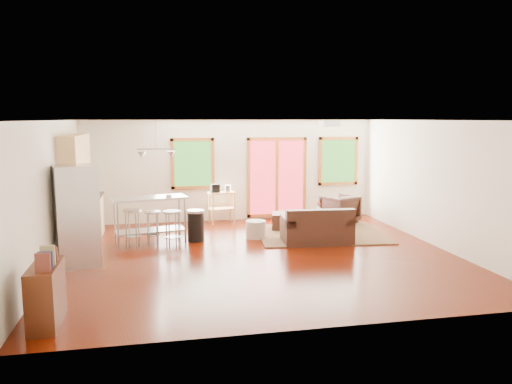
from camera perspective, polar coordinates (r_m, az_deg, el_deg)
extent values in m
cube|color=#3C0B00|center=(9.78, 0.35, -7.28)|extent=(7.50, 7.00, 0.02)
cube|color=white|center=(9.42, 0.37, 8.25)|extent=(7.50, 7.00, 0.02)
cube|color=white|center=(12.94, -2.82, 2.47)|extent=(7.50, 0.02, 2.60)
cube|color=white|center=(9.49, -22.46, -0.32)|extent=(0.02, 7.00, 2.60)
cube|color=white|center=(10.91, 20.07, 0.87)|extent=(0.02, 7.00, 2.60)
cube|color=white|center=(6.17, 7.06, -4.15)|extent=(7.50, 0.02, 2.60)
cube|color=#25521B|center=(12.76, -7.25, 3.24)|extent=(0.94, 0.02, 1.14)
cube|color=#AA5920|center=(12.72, -7.30, 5.97)|extent=(1.10, 0.05, 0.08)
cube|color=#AA5920|center=(12.83, -7.20, 0.52)|extent=(1.10, 0.05, 0.08)
cube|color=#AA5920|center=(12.73, -9.54, 3.18)|extent=(0.08, 0.05, 1.30)
cube|color=#AA5920|center=(12.81, -4.97, 3.29)|extent=(0.08, 0.05, 1.30)
cube|color=#AA222E|center=(13.15, 2.39, 1.69)|extent=(1.44, 0.02, 1.94)
cube|color=#AA5920|center=(13.07, 2.42, 6.10)|extent=(1.60, 0.05, 0.08)
cube|color=#AA5920|center=(13.30, 2.37, -2.63)|extent=(1.60, 0.05, 0.08)
cube|color=#AA5920|center=(12.99, -0.86, 1.62)|extent=(0.08, 0.05, 2.10)
cube|color=#AA5920|center=(13.35, 5.57, 1.76)|extent=(0.08, 0.05, 2.10)
cube|color=#AA5920|center=(13.15, 2.39, 1.69)|extent=(0.08, 0.05, 1.94)
cube|color=#25521B|center=(13.61, 9.38, 3.51)|extent=(0.94, 0.02, 1.14)
cube|color=#AA5920|center=(13.57, 9.45, 6.08)|extent=(1.10, 0.05, 0.08)
cube|color=#AA5920|center=(13.68, 9.32, 0.96)|extent=(1.10, 0.05, 0.08)
cube|color=#AA5920|center=(13.44, 7.35, 3.49)|extent=(0.08, 0.05, 1.30)
cube|color=#AA5920|center=(13.80, 11.37, 3.52)|extent=(0.08, 0.05, 1.30)
cube|color=#465E36|center=(11.54, 7.40, -4.79)|extent=(3.03, 2.44, 0.03)
cube|color=black|center=(10.78, 6.92, -4.69)|extent=(1.51, 0.92, 0.41)
cube|color=black|center=(10.41, 7.39, -3.00)|extent=(1.46, 0.30, 0.37)
cube|color=black|center=(10.59, 3.64, -3.33)|extent=(0.25, 0.83, 0.15)
cube|color=black|center=(10.90, 10.16, -3.12)|extent=(0.25, 0.83, 0.15)
cube|color=black|center=(10.70, 5.23, -3.33)|extent=(0.64, 0.57, 0.12)
cube|color=black|center=(10.86, 8.52, -3.22)|extent=(0.64, 0.57, 0.12)
cube|color=#3C180A|center=(11.81, 7.27, -2.53)|extent=(1.20, 0.88, 0.04)
cube|color=#3C180A|center=(11.60, 5.12, -3.78)|extent=(0.08, 0.08, 0.39)
cube|color=#3C180A|center=(11.67, 9.54, -3.79)|extent=(0.08, 0.08, 0.39)
cube|color=#3C180A|center=(12.06, 5.03, -3.31)|extent=(0.08, 0.08, 0.39)
cube|color=#3C180A|center=(12.13, 9.28, -3.32)|extent=(0.08, 0.08, 0.39)
imported|color=black|center=(12.84, 9.52, -1.76)|extent=(1.00, 0.97, 0.79)
cube|color=black|center=(11.97, 3.29, -3.36)|extent=(0.72, 0.72, 0.39)
cylinder|color=beige|center=(11.11, -0.04, -4.29)|extent=(0.58, 0.58, 0.39)
imported|color=silver|center=(11.99, 7.19, -2.01)|extent=(0.19, 0.20, 0.16)
sphere|color=#A92C26|center=(12.00, 7.27, -1.36)|extent=(0.07, 0.07, 0.06)
sphere|color=#A92C26|center=(11.94, 7.13, -1.32)|extent=(0.07, 0.07, 0.06)
sphere|color=#A92C26|center=(11.99, 7.12, -1.19)|extent=(0.07, 0.07, 0.06)
imported|color=maroon|center=(11.68, 8.25, -2.05)|extent=(0.20, 0.03, 0.27)
cube|color=tan|center=(11.24, -19.04, -3.27)|extent=(0.60, 2.20, 0.90)
cube|color=black|center=(11.16, -19.15, -0.91)|extent=(0.64, 2.24, 0.04)
cube|color=tan|center=(11.06, -20.03, 4.35)|extent=(0.36, 2.20, 0.70)
cylinder|color=#B7BABC|center=(10.65, -19.53, -0.75)|extent=(0.12, 0.12, 0.18)
cube|color=black|center=(11.53, -18.92, 0.00)|extent=(0.22, 0.18, 0.20)
cube|color=#B7BABC|center=(9.55, -19.84, -2.52)|extent=(0.89, 0.88, 1.81)
cube|color=gray|center=(9.60, -17.75, -2.37)|extent=(0.20, 0.65, 1.77)
cylinder|color=gray|center=(9.36, -17.44, -1.68)|extent=(0.03, 0.03, 1.21)
cylinder|color=gray|center=(9.79, -17.89, -1.27)|extent=(0.03, 0.03, 1.21)
cube|color=#B7BABC|center=(10.82, -12.07, -0.68)|extent=(1.64, 0.92, 0.04)
cube|color=gray|center=(10.95, -11.96, -4.32)|extent=(1.53, 0.82, 0.03)
cylinder|color=gray|center=(10.57, -15.49, -3.73)|extent=(0.05, 0.05, 0.94)
cylinder|color=gray|center=(10.83, -8.10, -3.21)|extent=(0.05, 0.05, 0.94)
cylinder|color=gray|center=(11.03, -15.82, -3.24)|extent=(0.05, 0.05, 0.94)
cylinder|color=gray|center=(11.28, -8.73, -2.75)|extent=(0.05, 0.05, 0.94)
imported|color=white|center=(10.65, -9.94, -0.49)|extent=(0.15, 0.13, 0.12)
cylinder|color=#B7BABC|center=(10.47, -13.99, -2.07)|extent=(0.45, 0.45, 0.04)
cylinder|color=gray|center=(10.62, -13.24, -4.10)|extent=(0.03, 0.03, 0.75)
cylinder|color=gray|center=(10.67, -14.30, -4.07)|extent=(0.03, 0.03, 0.75)
cylinder|color=gray|center=(10.48, -14.61, -4.31)|extent=(0.03, 0.03, 0.75)
cylinder|color=gray|center=(10.43, -13.53, -4.34)|extent=(0.03, 0.03, 0.75)
cylinder|color=gray|center=(10.58, -13.89, -4.90)|extent=(0.41, 0.41, 0.02)
cylinder|color=#B7BABC|center=(10.62, -11.76, -2.27)|extent=(0.38, 0.38, 0.04)
cylinder|color=gray|center=(10.77, -11.15, -4.06)|extent=(0.03, 0.03, 0.68)
cylinder|color=gray|center=(10.79, -12.12, -4.06)|extent=(0.03, 0.03, 0.68)
cylinder|color=gray|center=(10.62, -12.26, -4.27)|extent=(0.03, 0.03, 0.68)
cylinder|color=gray|center=(10.59, -11.27, -4.27)|extent=(0.03, 0.03, 0.68)
cylinder|color=gray|center=(10.72, -11.68, -4.79)|extent=(0.35, 0.35, 0.02)
cylinder|color=#B7BABC|center=(10.24, -9.56, -2.25)|extent=(0.45, 0.45, 0.04)
cylinder|color=gray|center=(10.44, -9.14, -4.23)|extent=(0.03, 0.03, 0.74)
cylinder|color=gray|center=(10.39, -10.20, -4.32)|extent=(0.03, 0.03, 0.74)
cylinder|color=gray|center=(10.20, -9.89, -4.55)|extent=(0.03, 0.03, 0.74)
cylinder|color=gray|center=(10.26, -8.81, -4.45)|extent=(0.03, 0.03, 0.74)
cylinder|color=gray|center=(10.35, -9.49, -5.09)|extent=(0.41, 0.41, 0.02)
cylinder|color=black|center=(10.89, -6.88, -3.95)|extent=(0.43, 0.43, 0.63)
cylinder|color=#B7BABC|center=(10.82, -6.91, -2.20)|extent=(0.44, 0.44, 0.05)
cube|color=tan|center=(12.61, -3.96, -0.08)|extent=(0.71, 0.52, 0.04)
cube|color=tan|center=(12.67, -3.94, -1.89)|extent=(0.67, 0.48, 0.03)
cube|color=tan|center=(12.43, -4.97, -2.01)|extent=(0.04, 0.04, 0.79)
cube|color=tan|center=(12.59, -2.49, -1.85)|extent=(0.04, 0.04, 0.79)
cube|color=tan|center=(12.75, -5.37, -1.75)|extent=(0.04, 0.04, 0.79)
cube|color=tan|center=(12.91, -2.95, -1.60)|extent=(0.04, 0.04, 0.79)
cube|color=black|center=(12.54, -4.71, 0.43)|extent=(0.23, 0.22, 0.21)
cylinder|color=#B7BABC|center=(12.64, -3.23, 0.42)|extent=(0.17, 0.17, 0.17)
cube|color=#3C180A|center=(7.05, -22.86, -10.80)|extent=(0.35, 0.89, 0.79)
cube|color=maroon|center=(6.62, -23.19, -7.43)|extent=(0.18, 0.05, 0.24)
cube|color=#222A4F|center=(6.76, -22.94, -7.17)|extent=(0.18, 0.05, 0.22)
cube|color=#9E8F5A|center=(6.89, -22.71, -6.69)|extent=(0.18, 0.05, 0.26)
cube|color=maroon|center=(7.04, -22.47, -6.62)|extent=(0.18, 0.05, 0.20)
cube|color=white|center=(10.43, 8.39, 7.74)|extent=(0.35, 0.35, 0.12)
cylinder|color=gray|center=(10.72, -11.37, 6.45)|extent=(0.02, 0.02, 0.60)
cube|color=gray|center=(10.74, -11.32, 4.85)|extent=(0.80, 0.04, 0.03)
cone|color=#B7BABC|center=(10.75, -12.91, 4.17)|extent=(0.18, 0.18, 0.14)
cone|color=#B7BABC|center=(10.75, -9.70, 4.26)|extent=(0.18, 0.18, 0.14)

